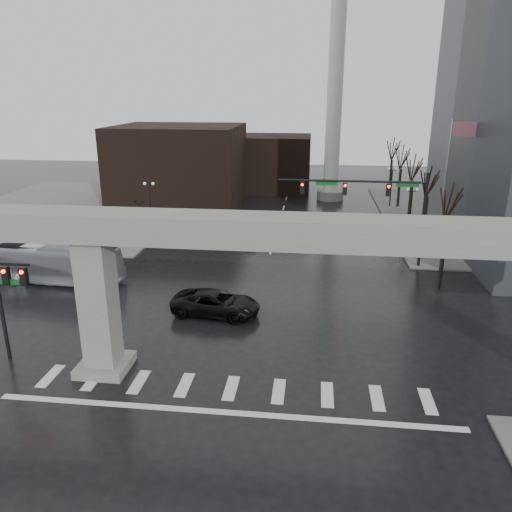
# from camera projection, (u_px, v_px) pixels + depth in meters

# --- Properties ---
(ground) EXTENTS (160.00, 160.00, 0.00)m
(ground) POSITION_uv_depth(u_px,v_px,m) (234.00, 377.00, 26.02)
(ground) COLOR black
(ground) RESTS_ON ground
(sidewalk_ne) EXTENTS (28.00, 36.00, 0.15)m
(sidewalk_ne) POSITION_uv_depth(u_px,v_px,m) (508.00, 221.00, 57.05)
(sidewalk_ne) COLOR slate
(sidewalk_ne) RESTS_ON ground
(sidewalk_nw) EXTENTS (28.00, 36.00, 0.15)m
(sidewalk_nw) POSITION_uv_depth(u_px,v_px,m) (76.00, 209.00, 62.81)
(sidewalk_nw) COLOR slate
(sidewalk_nw) RESTS_ON ground
(elevated_guideway) EXTENTS (48.00, 2.60, 8.70)m
(elevated_guideway) POSITION_uv_depth(u_px,v_px,m) (258.00, 253.00, 23.71)
(elevated_guideway) COLOR gray
(elevated_guideway) RESTS_ON ground
(building_far_left) EXTENTS (16.00, 14.00, 10.00)m
(building_far_left) POSITION_uv_depth(u_px,v_px,m) (179.00, 164.00, 65.59)
(building_far_left) COLOR black
(building_far_left) RESTS_ON ground
(building_far_mid) EXTENTS (10.00, 10.00, 8.00)m
(building_far_mid) POSITION_uv_depth(u_px,v_px,m) (276.00, 163.00, 74.00)
(building_far_mid) COLOR black
(building_far_mid) RESTS_ON ground
(smokestack) EXTENTS (3.60, 3.60, 30.00)m
(smokestack) POSITION_uv_depth(u_px,v_px,m) (335.00, 98.00, 64.51)
(smokestack) COLOR white
(smokestack) RESTS_ON ground
(signal_mast_arm) EXTENTS (12.12, 0.43, 8.00)m
(signal_mast_arm) POSITION_uv_depth(u_px,v_px,m) (378.00, 198.00, 40.91)
(signal_mast_arm) COLOR black
(signal_mast_arm) RESTS_ON ground
(signal_left_pole) EXTENTS (2.30, 0.30, 6.00)m
(signal_left_pole) POSITION_uv_depth(u_px,v_px,m) (8.00, 291.00, 26.57)
(signal_left_pole) COLOR black
(signal_left_pole) RESTS_ON ground
(flagpole_assembly) EXTENTS (2.06, 0.12, 12.00)m
(flagpole_assembly) POSITION_uv_depth(u_px,v_px,m) (450.00, 173.00, 42.69)
(flagpole_assembly) COLOR silver
(flagpole_assembly) RESTS_ON ground
(lamp_right_0) EXTENTS (1.22, 0.32, 5.11)m
(lamp_right_0) POSITION_uv_depth(u_px,v_px,m) (445.00, 245.00, 36.63)
(lamp_right_0) COLOR black
(lamp_right_0) RESTS_ON ground
(lamp_right_1) EXTENTS (1.22, 0.32, 5.11)m
(lamp_right_1) POSITION_uv_depth(u_px,v_px,m) (411.00, 204.00, 49.82)
(lamp_right_1) COLOR black
(lamp_right_1) RESTS_ON ground
(lamp_right_2) EXTENTS (1.22, 0.32, 5.11)m
(lamp_right_2) POSITION_uv_depth(u_px,v_px,m) (392.00, 180.00, 63.02)
(lamp_right_2) COLOR black
(lamp_right_2) RESTS_ON ground
(lamp_left_0) EXTENTS (1.22, 0.32, 5.11)m
(lamp_left_0) POSITION_uv_depth(u_px,v_px,m) (94.00, 233.00, 39.62)
(lamp_left_0) COLOR black
(lamp_left_0) RESTS_ON ground
(lamp_left_1) EXTENTS (1.22, 0.32, 5.11)m
(lamp_left_1) POSITION_uv_depth(u_px,v_px,m) (150.00, 197.00, 52.82)
(lamp_left_1) COLOR black
(lamp_left_1) RESTS_ON ground
(lamp_left_2) EXTENTS (1.22, 0.32, 5.11)m
(lamp_left_2) POSITION_uv_depth(u_px,v_px,m) (183.00, 176.00, 66.01)
(lamp_left_2) COLOR black
(lamp_left_2) RESTS_ON ground
(tree_right_0) EXTENTS (1.09, 1.58, 7.50)m
(tree_right_0) POSITION_uv_depth(u_px,v_px,m) (445.00, 239.00, 40.51)
(tree_right_0) COLOR black
(tree_right_0) RESTS_ON ground
(tree_right_1) EXTENTS (1.09, 1.61, 7.67)m
(tree_right_1) POSITION_uv_depth(u_px,v_px,m) (425.00, 215.00, 48.03)
(tree_right_1) COLOR black
(tree_right_1) RESTS_ON ground
(tree_right_2) EXTENTS (1.10, 1.63, 7.85)m
(tree_right_2) POSITION_uv_depth(u_px,v_px,m) (411.00, 197.00, 55.55)
(tree_right_2) COLOR black
(tree_right_2) RESTS_ON ground
(tree_right_3) EXTENTS (1.11, 1.66, 8.02)m
(tree_right_3) POSITION_uv_depth(u_px,v_px,m) (400.00, 184.00, 63.08)
(tree_right_3) COLOR black
(tree_right_3) RESTS_ON ground
(tree_right_4) EXTENTS (1.12, 1.69, 8.19)m
(tree_right_4) POSITION_uv_depth(u_px,v_px,m) (391.00, 174.00, 70.60)
(tree_right_4) COLOR black
(tree_right_4) RESTS_ON ground
(pickup_truck) EXTENTS (6.13, 3.35, 1.63)m
(pickup_truck) POSITION_uv_depth(u_px,v_px,m) (216.00, 303.00, 33.08)
(pickup_truck) COLOR black
(pickup_truck) RESTS_ON ground
(city_bus) EXTENTS (11.17, 3.61, 3.06)m
(city_bus) POSITION_uv_depth(u_px,v_px,m) (53.00, 263.00, 38.64)
(city_bus) COLOR silver
(city_bus) RESTS_ON ground
(far_car) EXTENTS (2.10, 4.79, 1.60)m
(far_car) POSITION_uv_depth(u_px,v_px,m) (250.00, 232.00, 49.77)
(far_car) COLOR black
(far_car) RESTS_ON ground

